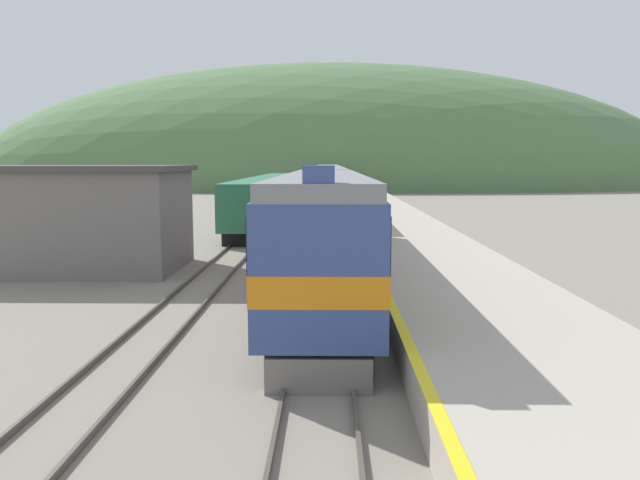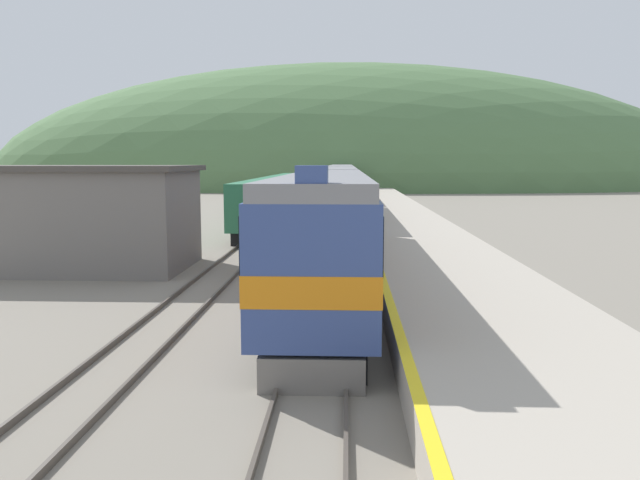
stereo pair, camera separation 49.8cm
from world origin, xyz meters
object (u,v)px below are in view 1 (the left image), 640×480
carriage_second (326,195)px  carriage_fifth (328,175)px  carriage_third (327,184)px  express_train_lead_car (323,227)px  siding_train (270,198)px  carriage_fourth (328,179)px

carriage_second → carriage_fifth: (0.00, 64.30, 0.00)m
carriage_second → carriage_third: 21.43m
express_train_lead_car → siding_train: 28.42m
express_train_lead_car → carriage_third: (0.00, 43.61, -0.01)m
carriage_second → carriage_third: (0.00, 21.43, 0.00)m
carriage_second → carriage_fifth: size_ratio=1.00×
carriage_third → carriage_second: bearing=-90.0°
carriage_third → carriage_fourth: bearing=90.0°
carriage_fourth → carriage_fifth: bearing=90.0°
carriage_second → carriage_fourth: same height
express_train_lead_car → carriage_second: size_ratio=1.05×
siding_train → carriage_third: bearing=73.4°
carriage_second → carriage_fourth: (0.00, 42.86, 0.00)m
siding_train → express_train_lead_car: bearing=-80.6°
carriage_fourth → carriage_fifth: size_ratio=1.00×
carriage_fourth → siding_train: (-4.64, -37.01, -0.53)m
carriage_fifth → carriage_second: bearing=-90.0°
carriage_fourth → carriage_second: bearing=-90.0°
carriage_third → carriage_fourth: (0.00, 21.43, 0.00)m
carriage_third → carriage_fourth: same height
carriage_third → siding_train: (-4.64, -15.58, -0.53)m
express_train_lead_car → carriage_fourth: size_ratio=1.05×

